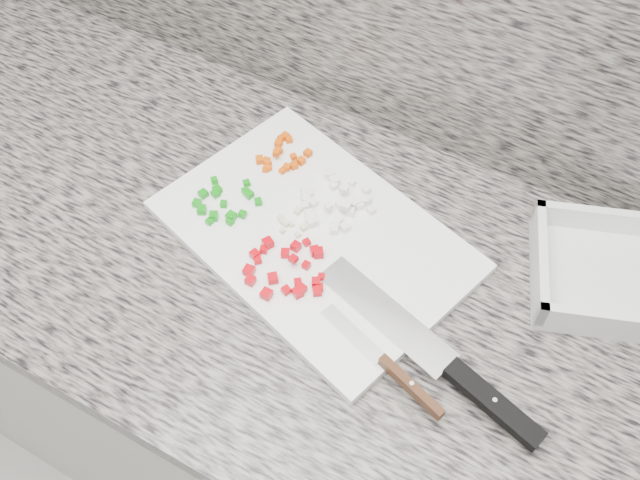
{
  "coord_description": "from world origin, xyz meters",
  "views": [
    {
      "loc": [
        0.26,
        0.96,
        1.74
      ],
      "look_at": [
        -0.01,
        1.46,
        0.93
      ],
      "focal_mm": 40.0,
      "sensor_mm": 36.0,
      "label": 1
    }
  ],
  "objects": [
    {
      "name": "cutting_board",
      "position": [
        -0.03,
        1.48,
        0.91
      ],
      "size": [
        0.5,
        0.4,
        0.01
      ],
      "primitive_type": "cube",
      "rotation": [
        0.0,
        0.0,
        -0.3
      ],
      "color": "white",
      "rests_on": "countertop"
    },
    {
      "name": "red_pepper_pile",
      "position": [
        -0.03,
        1.41,
        0.92
      ],
      "size": [
        0.12,
        0.11,
        0.02
      ],
      "color": "#C0020C",
      "rests_on": "cutting_board"
    },
    {
      "name": "countertop",
      "position": [
        0.0,
        1.44,
        0.88
      ],
      "size": [
        3.96,
        0.64,
        0.04
      ],
      "primitive_type": "cube",
      "color": "slate",
      "rests_on": "cabinet"
    },
    {
      "name": "paring_knife",
      "position": [
        0.16,
        1.34,
        0.92
      ],
      "size": [
        0.2,
        0.08,
        0.02
      ],
      "rotation": [
        0.0,
        0.0,
        -0.33
      ],
      "color": "silver",
      "rests_on": "cutting_board"
    },
    {
      "name": "cabinet",
      "position": [
        0.0,
        1.44,
        0.43
      ],
      "size": [
        3.92,
        0.62,
        0.86
      ],
      "primitive_type": "cube",
      "color": "silver",
      "rests_on": "ground"
    },
    {
      "name": "onion_pile",
      "position": [
        -0.03,
        1.54,
        0.92
      ],
      "size": [
        0.12,
        0.11,
        0.02
      ],
      "color": "white",
      "rests_on": "cutting_board"
    },
    {
      "name": "green_pepper_pile",
      "position": [
        -0.18,
        1.46,
        0.92
      ],
      "size": [
        0.09,
        0.1,
        0.01
      ],
      "color": "#0B830D",
      "rests_on": "cutting_board"
    },
    {
      "name": "garlic_pile",
      "position": [
        -0.07,
        1.48,
        0.92
      ],
      "size": [
        0.05,
        0.06,
        0.01
      ],
      "color": "beige",
      "rests_on": "cutting_board"
    },
    {
      "name": "chef_knife",
      "position": [
        0.23,
        1.38,
        0.92
      ],
      "size": [
        0.35,
        0.14,
        0.02
      ],
      "rotation": [
        0.0,
        0.0,
        -0.29
      ],
      "color": "silver",
      "rests_on": "cutting_board"
    },
    {
      "name": "tray",
      "position": [
        0.38,
        1.62,
        0.92
      ],
      "size": [
        0.3,
        0.26,
        0.05
      ],
      "rotation": [
        0.0,
        0.0,
        0.35
      ],
      "color": "silver",
      "rests_on": "countertop"
    },
    {
      "name": "carrot_pile",
      "position": [
        -0.15,
        1.58,
        0.92
      ],
      "size": [
        0.07,
        0.09,
        0.02
      ],
      "color": "#CF4A04",
      "rests_on": "cutting_board"
    }
  ]
}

